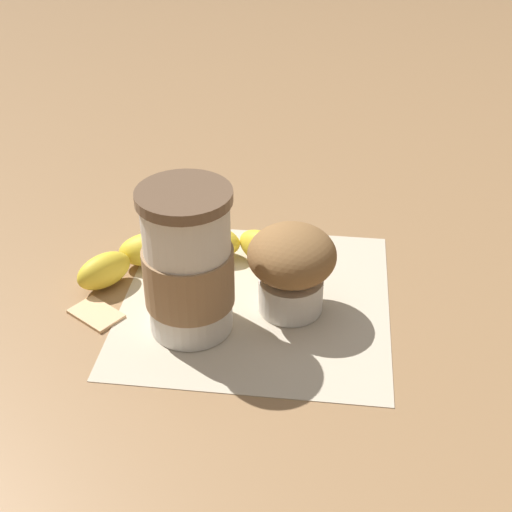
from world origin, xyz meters
The scene contains 6 objects.
ground_plane centered at (0.00, 0.00, 0.00)m, with size 3.00×3.00×0.00m, color #936D47.
paper_napkin centered at (0.00, 0.00, 0.00)m, with size 0.26×0.26×0.00m, color beige.
coffee_cup centered at (-0.06, 0.04, 0.07)m, with size 0.08×0.08×0.14m.
muffin centered at (0.00, -0.04, 0.05)m, with size 0.08×0.08×0.09m.
banana centered at (0.03, 0.09, 0.02)m, with size 0.15×0.20×0.04m.
sugar_packet centered at (-0.07, 0.14, 0.00)m, with size 0.05×0.03×0.01m, color #E0B27F.
Camera 1 is at (-0.53, -0.19, 0.43)m, focal length 50.00 mm.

